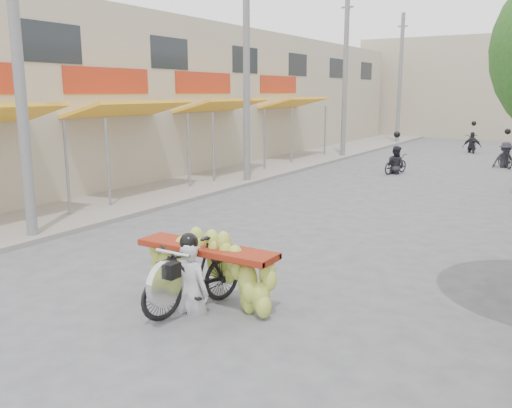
# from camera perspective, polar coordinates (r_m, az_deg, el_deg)

# --- Properties ---
(ground) EXTENTS (120.00, 120.00, 0.00)m
(ground) POSITION_cam_1_polar(r_m,az_deg,el_deg) (7.44, -15.89, -14.79)
(ground) COLOR #595A5F
(ground) RESTS_ON ground
(sidewalk_left) EXTENTS (4.00, 60.00, 0.12)m
(sidewalk_left) POSITION_cam_1_polar(r_m,az_deg,el_deg) (23.06, -0.34, 3.77)
(sidewalk_left) COLOR gray
(sidewalk_left) RESTS_ON ground
(shophouse_row_left) EXTENTS (9.77, 40.00, 6.00)m
(shophouse_row_left) POSITION_cam_1_polar(r_m,az_deg,el_deg) (25.05, -11.55, 10.92)
(shophouse_row_left) COLOR #B0A48B
(shophouse_row_left) RESTS_ON ground
(far_building) EXTENTS (20.00, 6.00, 7.00)m
(far_building) POSITION_cam_1_polar(r_m,az_deg,el_deg) (42.72, 25.14, 10.99)
(far_building) COLOR #B0A48B
(far_building) RESTS_ON ground
(utility_pole_near) EXTENTS (0.60, 0.24, 8.00)m
(utility_pole_near) POSITION_cam_1_polar(r_m,az_deg,el_deg) (12.80, -23.84, 14.19)
(utility_pole_near) COLOR slate
(utility_pole_near) RESTS_ON ground
(utility_pole_mid) EXTENTS (0.60, 0.24, 8.00)m
(utility_pole_mid) POSITION_cam_1_polar(r_m,az_deg,el_deg) (19.46, -1.01, 14.00)
(utility_pole_mid) COLOR slate
(utility_pole_mid) RESTS_ON ground
(utility_pole_far) EXTENTS (0.60, 0.24, 8.00)m
(utility_pole_far) POSITION_cam_1_polar(r_m,az_deg,el_deg) (27.48, 9.37, 13.19)
(utility_pole_far) COLOR slate
(utility_pole_far) RESTS_ON ground
(utility_pole_back) EXTENTS (0.60, 0.24, 8.00)m
(utility_pole_back) POSITION_cam_1_polar(r_m,az_deg,el_deg) (35.97, 14.92, 12.59)
(utility_pole_back) COLOR slate
(utility_pole_back) RESTS_ON ground
(banana_motorbike) EXTENTS (2.35, 1.97, 2.05)m
(banana_motorbike) POSITION_cam_1_polar(r_m,az_deg,el_deg) (8.32, -6.16, -6.35)
(banana_motorbike) COLOR black
(banana_motorbike) RESTS_ON ground
(bg_motorbike_a) EXTENTS (0.89, 1.49, 1.95)m
(bg_motorbike_a) POSITION_cam_1_polar(r_m,az_deg,el_deg) (22.62, 14.52, 5.09)
(bg_motorbike_a) COLOR black
(bg_motorbike_a) RESTS_ON ground
(bg_motorbike_b) EXTENTS (1.19, 1.57, 1.95)m
(bg_motorbike_b) POSITION_cam_1_polar(r_m,az_deg,el_deg) (25.95, 24.84, 5.38)
(bg_motorbike_b) COLOR black
(bg_motorbike_b) RESTS_ON ground
(bg_motorbike_c) EXTENTS (1.09, 1.74, 1.95)m
(bg_motorbike_c) POSITION_cam_1_polar(r_m,az_deg,el_deg) (31.80, 21.85, 6.46)
(bg_motorbike_c) COLOR black
(bg_motorbike_c) RESTS_ON ground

